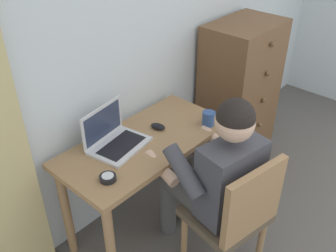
{
  "coord_description": "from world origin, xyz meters",
  "views": [
    {
      "loc": [
        -1.83,
        0.48,
        2.07
      ],
      "look_at": [
        -0.42,
        1.76,
        0.83
      ],
      "focal_mm": 40.61,
      "sensor_mm": 36.0,
      "label": 1
    }
  ],
  "objects_px": {
    "chair": "(235,214)",
    "laptop": "(114,138)",
    "coffee_mug": "(209,118)",
    "dresser": "(239,92)",
    "desk_clock": "(108,178)",
    "desk": "(146,157)",
    "computer_mouse": "(158,126)",
    "person_seated": "(214,173)"
  },
  "relations": [
    {
      "from": "chair",
      "to": "coffee_mug",
      "type": "xyz_separation_m",
      "value": [
        0.34,
        0.46,
        0.29
      ]
    },
    {
      "from": "person_seated",
      "to": "computer_mouse",
      "type": "xyz_separation_m",
      "value": [
        0.06,
        0.49,
        0.07
      ]
    },
    {
      "from": "chair",
      "to": "coffee_mug",
      "type": "relative_size",
      "value": 7.32
    },
    {
      "from": "chair",
      "to": "computer_mouse",
      "type": "relative_size",
      "value": 8.78
    },
    {
      "from": "person_seated",
      "to": "coffee_mug",
      "type": "relative_size",
      "value": 9.97
    },
    {
      "from": "desk",
      "to": "person_seated",
      "type": "distance_m",
      "value": 0.47
    },
    {
      "from": "laptop",
      "to": "coffee_mug",
      "type": "distance_m",
      "value": 0.63
    },
    {
      "from": "laptop",
      "to": "coffee_mug",
      "type": "bearing_deg",
      "value": -26.6
    },
    {
      "from": "coffee_mug",
      "to": "person_seated",
      "type": "bearing_deg",
      "value": -137.95
    },
    {
      "from": "laptop",
      "to": "desk_clock",
      "type": "height_order",
      "value": "laptop"
    },
    {
      "from": "dresser",
      "to": "chair",
      "type": "distance_m",
      "value": 1.31
    },
    {
      "from": "desk_clock",
      "to": "coffee_mug",
      "type": "bearing_deg",
      "value": -4.69
    },
    {
      "from": "laptop",
      "to": "desk",
      "type": "bearing_deg",
      "value": -33.08
    },
    {
      "from": "computer_mouse",
      "to": "coffee_mug",
      "type": "relative_size",
      "value": 0.83
    },
    {
      "from": "chair",
      "to": "desk_clock",
      "type": "height_order",
      "value": "chair"
    },
    {
      "from": "chair",
      "to": "laptop",
      "type": "xyz_separation_m",
      "value": [
        -0.22,
        0.74,
        0.29
      ]
    },
    {
      "from": "desk_clock",
      "to": "coffee_mug",
      "type": "distance_m",
      "value": 0.8
    },
    {
      "from": "dresser",
      "to": "chair",
      "type": "relative_size",
      "value": 1.33
    },
    {
      "from": "dresser",
      "to": "person_seated",
      "type": "bearing_deg",
      "value": -154.04
    },
    {
      "from": "dresser",
      "to": "person_seated",
      "type": "relative_size",
      "value": 0.98
    },
    {
      "from": "dresser",
      "to": "coffee_mug",
      "type": "relative_size",
      "value": 9.76
    },
    {
      "from": "dresser",
      "to": "chair",
      "type": "bearing_deg",
      "value": -147.46
    },
    {
      "from": "desk",
      "to": "laptop",
      "type": "distance_m",
      "value": 0.26
    },
    {
      "from": "laptop",
      "to": "coffee_mug",
      "type": "xyz_separation_m",
      "value": [
        0.56,
        -0.28,
        -0.0
      ]
    },
    {
      "from": "chair",
      "to": "coffee_mug",
      "type": "distance_m",
      "value": 0.64
    },
    {
      "from": "desk",
      "to": "coffee_mug",
      "type": "height_order",
      "value": "coffee_mug"
    },
    {
      "from": "laptop",
      "to": "desk_clock",
      "type": "distance_m",
      "value": 0.32
    },
    {
      "from": "chair",
      "to": "computer_mouse",
      "type": "bearing_deg",
      "value": 82.68
    },
    {
      "from": "person_seated",
      "to": "laptop",
      "type": "xyz_separation_m",
      "value": [
        -0.25,
        0.56,
        0.11
      ]
    },
    {
      "from": "computer_mouse",
      "to": "desk_clock",
      "type": "height_order",
      "value": "computer_mouse"
    },
    {
      "from": "chair",
      "to": "desk_clock",
      "type": "relative_size",
      "value": 9.75
    },
    {
      "from": "chair",
      "to": "person_seated",
      "type": "height_order",
      "value": "person_seated"
    },
    {
      "from": "chair",
      "to": "laptop",
      "type": "distance_m",
      "value": 0.83
    },
    {
      "from": "person_seated",
      "to": "laptop",
      "type": "relative_size",
      "value": 3.17
    },
    {
      "from": "laptop",
      "to": "person_seated",
      "type": "bearing_deg",
      "value": -66.27
    },
    {
      "from": "desk_clock",
      "to": "dresser",
      "type": "bearing_deg",
      "value": 6.47
    },
    {
      "from": "desk_clock",
      "to": "coffee_mug",
      "type": "height_order",
      "value": "coffee_mug"
    },
    {
      "from": "dresser",
      "to": "desk_clock",
      "type": "bearing_deg",
      "value": -173.53
    },
    {
      "from": "desk",
      "to": "laptop",
      "type": "relative_size",
      "value": 2.93
    },
    {
      "from": "desk",
      "to": "dresser",
      "type": "height_order",
      "value": "dresser"
    },
    {
      "from": "desk",
      "to": "dresser",
      "type": "bearing_deg",
      "value": 3.1
    },
    {
      "from": "dresser",
      "to": "desk_clock",
      "type": "distance_m",
      "value": 1.57
    }
  ]
}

